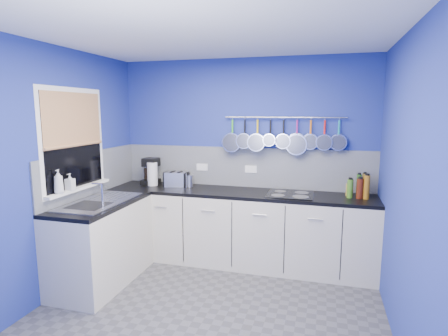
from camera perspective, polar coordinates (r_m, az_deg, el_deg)
The scene contains 43 objects.
floor at distance 3.64m, azimuth -2.61°, elevation -21.95°, with size 3.20×3.00×0.02m, color #47474C.
ceiling at distance 3.19m, azimuth -2.95°, elevation 20.75°, with size 3.20×3.00×0.02m, color white.
wall_back at distance 4.62m, azimuth 3.14°, elevation 1.40°, with size 3.20×0.02×2.50m, color navy.
wall_front at distance 1.86m, azimuth -17.85°, elevation -10.69°, with size 3.20×0.02×2.50m, color navy.
wall_left at distance 3.98m, azimuth -25.33°, elevation -0.69°, with size 0.02×3.00×2.50m, color navy.
wall_right at distance 3.09m, azimuth 26.97°, elevation -3.41°, with size 0.02×3.00×2.50m, color navy.
backsplash_back at distance 4.61m, azimuth 3.07°, elevation 0.14°, with size 3.20×0.02×0.50m, color #989A9D.
backsplash_left at distance 4.45m, azimuth -20.00°, elevation -0.73°, with size 0.02×1.80×0.50m, color #989A9D.
cabinet_run_back at distance 4.51m, azimuth 2.18°, elevation -9.50°, with size 3.20×0.60×0.86m, color beige.
worktop_back at distance 4.39m, azimuth 2.22°, elevation -3.91°, with size 3.20×0.60×0.04m, color black.
cabinet_run_left at distance 4.23m, azimuth -18.62°, elevation -11.25°, with size 0.60×1.20×0.86m, color beige.
worktop_left at distance 4.10m, azimuth -18.94°, elevation -5.33°, with size 0.60×1.20×0.04m, color black.
window_frame at distance 4.16m, azimuth -22.55°, elevation 4.04°, with size 0.01×1.00×1.10m, color white.
window_glass at distance 4.15m, azimuth -22.49°, elevation 4.04°, with size 0.01×0.90×1.00m, color black.
bamboo_blind at distance 4.14m, azimuth -22.59°, elevation 7.14°, with size 0.01×0.90×0.55m, color tan.
window_sill at distance 4.21m, azimuth -21.86°, elevation -2.95°, with size 0.10×0.98×0.03m, color white.
sink_unit at distance 4.09m, azimuth -18.95°, elevation -5.00°, with size 0.50×0.95×0.01m, color silver.
mixer_tap at distance 3.83m, azimuth -18.59°, elevation -3.99°, with size 0.12×0.08×0.26m, color silver, non-canonical shape.
socket_left at distance 4.75m, azimuth -3.46°, elevation 0.15°, with size 0.15×0.01×0.09m, color white.
socket_right at distance 4.58m, azimuth 4.25°, elevation -0.19°, with size 0.15×0.01×0.09m, color white.
pot_rail at distance 4.44m, azimuth 9.40°, elevation 7.85°, with size 0.02×0.02×1.45m, color silver.
soap_bottle_a at distance 3.93m, azimuth -24.58°, elevation -1.95°, with size 0.09×0.09×0.24m, color white.
soap_bottle_b at distance 4.06m, azimuth -23.05°, elevation -2.00°, with size 0.08×0.08×0.17m, color white.
paper_towel at distance 4.78m, azimuth -11.18°, elevation -0.93°, with size 0.13×0.13×0.30m, color white.
coffee_maker at distance 4.86m, azimuth -11.49°, elevation -0.51°, with size 0.19×0.21×0.34m, color black, non-canonical shape.
toaster at distance 4.69m, azimuth -7.50°, elevation -1.75°, with size 0.28×0.16×0.18m, color silver.
canister at distance 4.65m, azimuth -5.48°, elevation -2.05°, with size 0.10×0.10×0.14m, color silver.
hob at distance 4.25m, azimuth 10.34°, elevation -4.12°, with size 0.52×0.46×0.01m, color black.
pan_0 at distance 4.55m, azimuth 1.31°, elevation 5.27°, with size 0.24×0.09×0.43m, color silver, non-canonical shape.
pan_1 at distance 4.51m, azimuth 3.27°, elevation 5.53°, with size 0.20×0.10×0.39m, color silver, non-canonical shape.
pan_2 at distance 4.48m, azimuth 5.26°, elevation 5.31°, with size 0.22×0.12×0.41m, color silver, non-canonical shape.
pan_3 at distance 4.45m, azimuth 7.29°, elevation 5.69°, with size 0.15×0.13×0.34m, color silver, non-canonical shape.
pan_4 at distance 4.43m, azimuth 9.32°, elevation 5.42°, with size 0.19×0.08×0.38m, color silver, non-canonical shape.
pan_5 at distance 4.42m, azimuth 11.36°, elevation 4.90°, with size 0.26×0.07×0.45m, color silver, non-canonical shape.
pan_6 at distance 4.41m, azimuth 13.44°, elevation 5.26°, with size 0.19×0.05×0.38m, color silver, non-canonical shape.
pan_7 at distance 4.41m, azimuth 15.51°, elevation 5.15°, with size 0.19×0.08×0.38m, color silver, non-canonical shape.
pan_8 at distance 4.41m, azimuth 17.58°, elevation 5.08°, with size 0.19×0.05×0.38m, color silver, non-canonical shape.
condiment_0 at distance 4.38m, azimuth 21.18°, elevation -2.53°, with size 0.05×0.05×0.26m, color brown.
condiment_1 at distance 4.36m, azimuth 20.41°, elevation -2.61°, with size 0.05×0.05×0.25m, color #265919.
condiment_2 at distance 4.38m, azimuth 19.01°, elevation -3.24°, with size 0.07×0.07×0.14m, color olive.
condiment_3 at distance 4.27m, azimuth 21.50°, elevation -2.83°, with size 0.06×0.06×0.26m, color #8C5914.
condiment_4 at distance 4.27m, azimuth 20.56°, elevation -3.05°, with size 0.07×0.07×0.22m, color #4C190C.
condiment_5 at distance 4.27m, azimuth 19.20°, elevation -3.08°, with size 0.06×0.06×0.21m, color #3F721E.
Camera 1 is at (0.99, -2.96, 1.86)m, focal length 29.09 mm.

